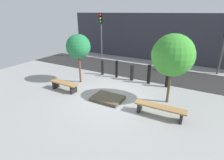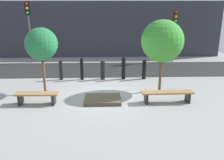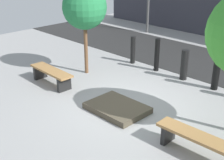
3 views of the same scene
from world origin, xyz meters
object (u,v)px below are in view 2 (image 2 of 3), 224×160
Objects in this scene: bollard_right at (124,68)px; bollard_far_right at (144,70)px; bench_left at (37,96)px; bollard_far_left at (61,70)px; planter_bed at (103,99)px; bench_right at (167,94)px; tree_behind_left_bench at (41,44)px; traffic_light_west at (29,21)px; traffic_light_mid_west at (175,26)px; tree_behind_right_bench at (162,41)px; bollard_left at (82,69)px; bollard_center at (103,70)px.

bollard_far_right is (1.03, 0.00, -0.06)m from bollard_right.
bollard_far_left reaches higher than bench_left.
bollard_far_left is at bearing 125.77° from planter_bed.
tree_behind_left_bench reaches higher than bench_right.
traffic_light_west is at bearing 124.29° from planter_bed.
traffic_light_mid_west is at bearing 72.28° from bench_right.
tree_behind_left_bench is at bearing -69.78° from traffic_light_west.
tree_behind_left_bench reaches higher than planter_bed.
tree_behind_right_bench is at bearing -38.05° from traffic_light_west.
traffic_light_west is (-3.46, 3.72, 2.03)m from bollard_left.
bollard_center is 0.84× the size of bollard_right.
tree_behind_right_bench reaches higher than bollard_far_right.
bench_right is 0.62× the size of traffic_light_mid_west.
bench_right is 2.27m from tree_behind_right_bench.
traffic_light_west is at bearing 123.11° from bollard_far_left.
bench_left is 9.91m from traffic_light_mid_west.
bollard_far_right is 0.26× the size of traffic_light_west.
bollard_far_left is 4.13m from bollard_far_right.
bollard_left is (-3.51, 1.73, -1.63)m from tree_behind_right_bench.
bench_right is (4.96, -0.00, 0.01)m from bench_left.
traffic_light_west is (-4.49, 6.58, 2.49)m from planter_bed.
bollard_right is 6.96m from traffic_light_west.
bollard_left is at bearing 180.00° from bollard_center.
traffic_light_mid_west reaches higher than tree_behind_right_bench.
bollard_right is 0.29× the size of traffic_light_west.
bench_right is 5.48m from bollard_far_left.
bollard_center is at bearing 180.00° from bollard_far_right.
tree_behind_left_bench is 2.73m from bollard_left.
traffic_light_mid_west is at bearing -0.01° from traffic_light_west.
bench_left is 0.50× the size of traffic_light_mid_west.
planter_bed is 3.55m from bollard_far_right.
bollard_center is 6.20m from traffic_light_west.
planter_bed is at bearing -109.81° from bollard_right.
traffic_light_west is at bearing 107.72° from bench_left.
traffic_light_west reaches higher than tree_behind_left_bench.
bollard_right is at bearing 70.19° from planter_bed.
traffic_light_west is at bearing 110.22° from tree_behind_left_bench.
tree_behind_left_bench is 2.85× the size of bollard_far_right.
planter_bed is 3.08m from bollard_left.
bollard_left reaches higher than bollard_far_right.
traffic_light_mid_west is (4.49, 6.58, 2.16)m from planter_bed.
traffic_light_west is at bearing 179.99° from traffic_light_mid_west.
bollard_center is at bearing 180.00° from bollard_right.
traffic_light_west reaches higher than bollard_far_right.
bollard_left is at bearing -47.10° from traffic_light_west.
bollard_right reaches higher than bench_right.
bollard_far_right is (2.06, 2.86, 0.41)m from planter_bed.
bollard_far_left is (0.42, 3.06, 0.15)m from bench_left.
planter_bed is 8.35m from traffic_light_west.
bollard_left is (1.03, 0.00, 0.06)m from bollard_far_left.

